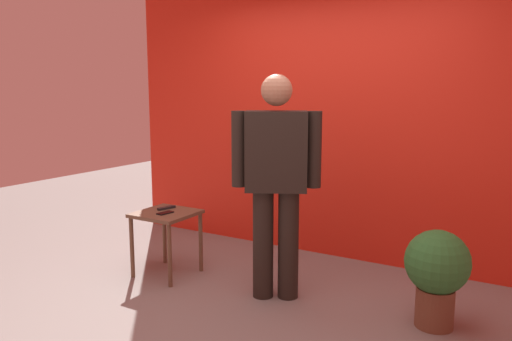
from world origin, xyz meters
TOP-DOWN VIEW (x-y plane):
  - ground_plane at (0.00, 0.00)m, footprint 12.00×12.00m
  - back_wall_red at (0.00, 1.68)m, footprint 4.56×0.12m
  - standing_person at (0.06, 0.47)m, footprint 0.66×0.42m
  - side_table at (-1.00, 0.41)m, footprint 0.48×0.48m
  - cell_phone at (-0.97, 0.36)m, footprint 0.09×0.15m
  - tv_remote at (-1.07, 0.49)m, footprint 0.09×0.18m
  - potted_plant at (1.24, 0.58)m, footprint 0.44×0.44m

SIDE VIEW (x-z plane):
  - ground_plane at x=0.00m, z-range 0.00..0.00m
  - potted_plant at x=1.24m, z-range 0.06..0.75m
  - side_table at x=-1.00m, z-range 0.19..0.76m
  - cell_phone at x=-0.97m, z-range 0.57..0.58m
  - tv_remote at x=-1.07m, z-range 0.57..0.59m
  - standing_person at x=0.06m, z-range 0.10..1.84m
  - back_wall_red at x=0.00m, z-range 0.00..3.22m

